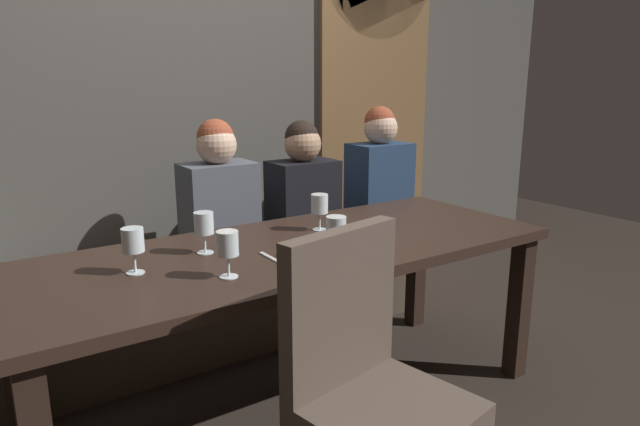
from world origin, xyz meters
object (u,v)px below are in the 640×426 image
object	(u,v)px
wine_glass_near_left	(336,229)
wine_glass_near_right	(320,206)
banquette_bench	(226,306)
wine_glass_center_front	(204,224)
wine_glass_center_back	(228,246)
chair_near_side	(367,375)
dining_table	(294,266)
diner_redhead	(219,199)
espresso_cup	(302,250)
fork_on_table	(271,258)
diner_bearded	(303,191)
wine_glass_end_left	(133,241)
diner_far_end	(379,176)

from	to	relation	value
wine_glass_near_left	wine_glass_near_right	xyz separation A→B (m)	(0.17, 0.37, -0.00)
banquette_bench	wine_glass_center_front	world-z (taller)	wine_glass_center_front
wine_glass_near_left	wine_glass_center_front	world-z (taller)	same
wine_glass_center_back	chair_near_side	bearing A→B (deg)	-70.22
dining_table	diner_redhead	world-z (taller)	diner_redhead
espresso_cup	fork_on_table	xyz separation A→B (m)	(-0.11, 0.04, -0.02)
chair_near_side	diner_redhead	world-z (taller)	diner_redhead
diner_bearded	wine_glass_center_back	size ratio (longest dim) A/B	4.48
diner_redhead	wine_glass_center_front	xyz separation A→B (m)	(-0.33, -0.60, 0.05)
wine_glass_end_left	espresso_cup	size ratio (longest dim) A/B	1.37
diner_far_end	wine_glass_center_front	world-z (taller)	diner_far_end
diner_far_end	wine_glass_center_back	bearing A→B (deg)	-147.71
diner_far_end	wine_glass_near_right	distance (m)	0.98
wine_glass_near_right	wine_glass_center_back	world-z (taller)	same
wine_glass_near_left	espresso_cup	world-z (taller)	wine_glass_near_left
diner_far_end	wine_glass_center_front	bearing A→B (deg)	-156.74
banquette_bench	fork_on_table	distance (m)	0.97
dining_table	wine_glass_near_right	distance (m)	0.33
dining_table	wine_glass_near_left	xyz separation A→B (m)	(0.05, -0.23, 0.20)
chair_near_side	wine_glass_center_front	world-z (taller)	chair_near_side
wine_glass_near_left	wine_glass_center_front	xyz separation A→B (m)	(-0.39, 0.34, 0.00)
diner_far_end	wine_glass_center_back	xyz separation A→B (m)	(-1.40, -0.89, 0.03)
dining_table	wine_glass_center_front	bearing A→B (deg)	162.46
fork_on_table	wine_glass_end_left	bearing A→B (deg)	164.73
wine_glass_center_back	espresso_cup	size ratio (longest dim) A/B	1.37
wine_glass_near_right	wine_glass_center_back	distance (m)	0.68
diner_redhead	wine_glass_center_back	world-z (taller)	diner_redhead
diner_redhead	wine_glass_near_right	distance (m)	0.62
banquette_bench	wine_glass_center_back	bearing A→B (deg)	-112.96
wine_glass_end_left	dining_table	bearing A→B (deg)	-2.38
dining_table	wine_glass_center_front	xyz separation A→B (m)	(-0.34, 0.11, 0.20)
wine_glass_end_left	fork_on_table	bearing A→B (deg)	-15.14
diner_redhead	wine_glass_near_left	bearing A→B (deg)	-86.35
diner_bearded	wine_glass_end_left	size ratio (longest dim) A/B	4.48
wine_glass_end_left	wine_glass_center_back	size ratio (longest dim) A/B	1.00
dining_table	wine_glass_near_right	xyz separation A→B (m)	(0.22, 0.14, 0.20)
wine_glass_end_left	wine_glass_center_back	distance (m)	0.34
dining_table	fork_on_table	bearing A→B (deg)	-147.64
diner_redhead	fork_on_table	size ratio (longest dim) A/B	4.47
diner_bearded	diner_far_end	xyz separation A→B (m)	(0.55, 0.01, 0.03)
diner_redhead	wine_glass_near_right	size ratio (longest dim) A/B	4.64
wine_glass_center_back	fork_on_table	distance (m)	0.26
dining_table	wine_glass_end_left	xyz separation A→B (m)	(-0.63, 0.03, 0.20)
dining_table	diner_far_end	world-z (taller)	diner_far_end
diner_redhead	chair_near_side	bearing A→B (deg)	-96.95
banquette_bench	diner_redhead	size ratio (longest dim) A/B	3.29
wine_glass_near_left	diner_redhead	bearing A→B (deg)	93.65
banquette_bench	wine_glass_center_back	distance (m)	1.15
banquette_bench	espresso_cup	xyz separation A→B (m)	(-0.05, -0.84, 0.54)
chair_near_side	wine_glass_near_right	world-z (taller)	chair_near_side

